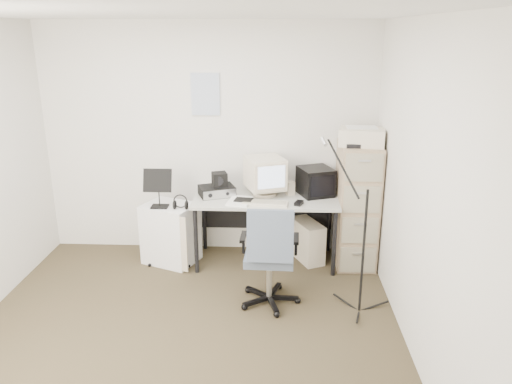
{
  "coord_description": "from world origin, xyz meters",
  "views": [
    {
      "loc": [
        0.75,
        -3.48,
        2.4
      ],
      "look_at": [
        0.55,
        0.95,
        0.95
      ],
      "focal_mm": 35.0,
      "sensor_mm": 36.0,
      "label": 1
    }
  ],
  "objects_px": {
    "desk": "(266,230)",
    "office_chair": "(269,254)",
    "side_cart": "(171,233)",
    "filing_cabinet": "(356,205)"
  },
  "relations": [
    {
      "from": "office_chair",
      "to": "side_cart",
      "type": "xyz_separation_m",
      "value": [
        -1.07,
        0.83,
        -0.16
      ]
    },
    {
      "from": "office_chair",
      "to": "side_cart",
      "type": "height_order",
      "value": "office_chair"
    },
    {
      "from": "filing_cabinet",
      "to": "side_cart",
      "type": "distance_m",
      "value": 1.99
    },
    {
      "from": "filing_cabinet",
      "to": "side_cart",
      "type": "height_order",
      "value": "filing_cabinet"
    },
    {
      "from": "side_cart",
      "to": "filing_cabinet",
      "type": "bearing_deg",
      "value": 24.65
    },
    {
      "from": "office_chair",
      "to": "side_cart",
      "type": "bearing_deg",
      "value": 144.57
    },
    {
      "from": "filing_cabinet",
      "to": "desk",
      "type": "xyz_separation_m",
      "value": [
        -0.95,
        -0.03,
        -0.29
      ]
    },
    {
      "from": "filing_cabinet",
      "to": "side_cart",
      "type": "xyz_separation_m",
      "value": [
        -1.97,
        -0.07,
        -0.33
      ]
    },
    {
      "from": "desk",
      "to": "office_chair",
      "type": "height_order",
      "value": "office_chair"
    },
    {
      "from": "filing_cabinet",
      "to": "side_cart",
      "type": "relative_size",
      "value": 2.02
    }
  ]
}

